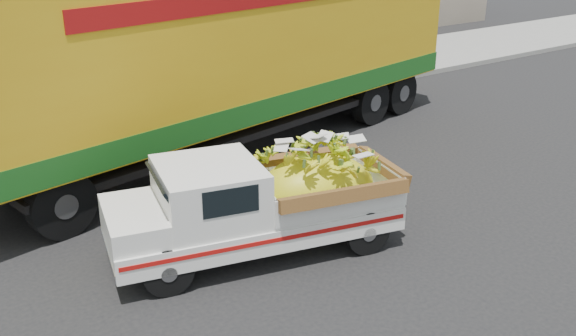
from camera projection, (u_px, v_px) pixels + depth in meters
ground at (266, 280)px, 9.00m from camera, size 100.00×100.00×0.00m
curb at (91, 136)px, 14.50m from camera, size 60.00×0.25×0.15m
sidewalk at (62, 114)px, 16.09m from camera, size 60.00×4.00×0.14m
pickup_truck at (275, 199)px, 9.58m from camera, size 4.53×2.48×1.50m
semi_trailer at (232, 52)px, 13.12m from camera, size 12.08×4.78×3.80m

